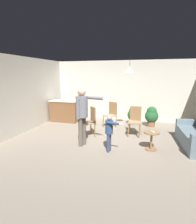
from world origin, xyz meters
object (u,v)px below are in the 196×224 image
object	(u,v)px
kitchen_counter	(65,111)
person_adult	(82,110)
dining_chair_by_counter	(90,120)
dining_chair_centre_back	(135,120)
side_table_by_couch	(151,139)
person_child	(109,129)
potted_plant_by_wall	(133,115)
dining_chair_near_wall	(111,114)
spare_remote_on_table	(152,132)
potted_plant_corner	(152,116)

from	to	relation	value
kitchen_counter	person_adult	size ratio (longest dim) A/B	0.74
kitchen_counter	dining_chair_by_counter	size ratio (longest dim) A/B	1.26
dining_chair_centre_back	side_table_by_couch	bearing A→B (deg)	116.72
dining_chair_by_counter	dining_chair_centre_back	bearing A→B (deg)	-111.17
person_child	potted_plant_by_wall	bearing A→B (deg)	-171.88
dining_chair_by_counter	potted_plant_by_wall	world-z (taller)	dining_chair_by_counter
dining_chair_near_wall	potted_plant_by_wall	size ratio (longest dim) A/B	1.31
person_adult	dining_chair_by_counter	bearing A→B (deg)	-162.03
kitchen_counter	dining_chair_centre_back	xyz separation A→B (m)	(3.19, -1.14, 0.07)
dining_chair_near_wall	spare_remote_on_table	size ratio (longest dim) A/B	7.69
potted_plant_corner	spare_remote_on_table	xyz separation A→B (m)	(0.02, -2.51, 0.09)
person_adult	spare_remote_on_table	world-z (taller)	person_adult
dining_chair_near_wall	potted_plant_corner	world-z (taller)	dining_chair_near_wall
side_table_by_couch	dining_chair_by_counter	distance (m)	2.14
person_child	side_table_by_couch	bearing A→B (deg)	126.86
potted_plant_by_wall	kitchen_counter	bearing A→B (deg)	-173.94
side_table_by_couch	dining_chair_centre_back	distance (m)	1.32
kitchen_counter	dining_chair_near_wall	xyz separation A→B (m)	(2.18, -0.34, 0.07)
kitchen_counter	dining_chair_centre_back	distance (m)	3.38
dining_chair_centre_back	potted_plant_corner	xyz separation A→B (m)	(0.55, 1.31, -0.10)
dining_chair_centre_back	spare_remote_on_table	xyz separation A→B (m)	(0.57, -1.20, -0.01)
spare_remote_on_table	side_table_by_couch	bearing A→B (deg)	121.68
kitchen_counter	spare_remote_on_table	bearing A→B (deg)	-31.89
person_child	potted_plant_by_wall	distance (m)	3.11
person_child	spare_remote_on_table	bearing A→B (deg)	125.38
person_adult	potted_plant_by_wall	bearing A→B (deg)	170.45
dining_chair_centre_back	kitchen_counter	bearing A→B (deg)	-18.25
person_adult	kitchen_counter	bearing A→B (deg)	-131.00
dining_chair_near_wall	potted_plant_by_wall	distance (m)	1.06
kitchen_counter	spare_remote_on_table	world-z (taller)	kitchen_counter
potted_plant_by_wall	spare_remote_on_table	bearing A→B (deg)	-74.09
person_adult	side_table_by_couch	bearing A→B (deg)	109.53
dining_chair_near_wall	spare_remote_on_table	distance (m)	2.55
dining_chair_by_counter	dining_chair_near_wall	world-z (taller)	same
dining_chair_centre_back	potted_plant_by_wall	distance (m)	1.47
side_table_by_couch	dining_chair_by_counter	size ratio (longest dim) A/B	0.52
potted_plant_corner	dining_chair_near_wall	bearing A→B (deg)	-161.78
potted_plant_corner	spare_remote_on_table	distance (m)	2.51
spare_remote_on_table	person_child	bearing A→B (deg)	-159.27
dining_chair_near_wall	spare_remote_on_table	xyz separation A→B (m)	(1.58, -2.00, -0.01)
side_table_by_couch	dining_chair_near_wall	size ratio (longest dim) A/B	0.52
person_adult	potted_plant_corner	world-z (taller)	person_adult
side_table_by_couch	spare_remote_on_table	world-z (taller)	spare_remote_on_table
person_adult	dining_chair_by_counter	xyz separation A→B (m)	(-0.07, 0.88, -0.51)
person_adult	person_child	bearing A→B (deg)	87.77
kitchen_counter	dining_chair_centre_back	size ratio (longest dim) A/B	1.26
dining_chair_by_counter	dining_chair_centre_back	distance (m)	1.55
dining_chair_by_counter	dining_chair_centre_back	size ratio (longest dim) A/B	1.00
kitchen_counter	potted_plant_by_wall	size ratio (longest dim) A/B	1.65
kitchen_counter	person_adult	bearing A→B (deg)	-54.56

